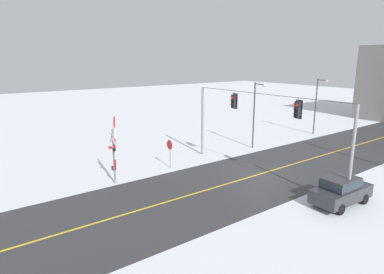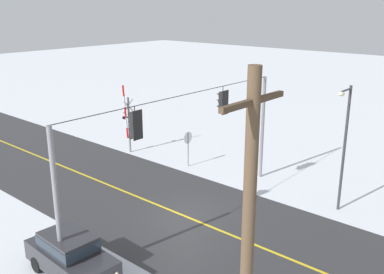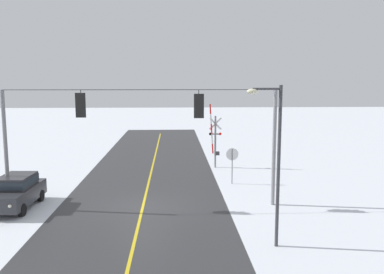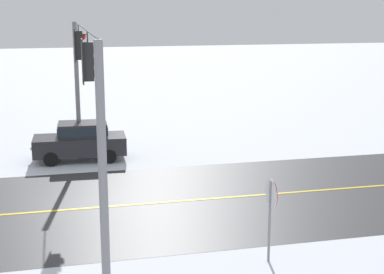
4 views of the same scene
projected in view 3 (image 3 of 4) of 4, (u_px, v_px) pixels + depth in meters
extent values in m
plane|color=silver|center=(143.00, 206.00, 21.61)|extent=(160.00, 160.00, 0.00)
cube|color=#303033|center=(131.00, 254.00, 15.68)|extent=(9.00, 80.00, 0.01)
cube|color=gold|center=(131.00, 254.00, 15.67)|extent=(0.14, 72.00, 0.01)
cylinder|color=gray|center=(274.00, 148.00, 21.50)|extent=(0.20, 0.20, 6.20)
cylinder|color=gray|center=(6.00, 150.00, 20.86)|extent=(0.20, 0.20, 6.20)
cylinder|color=#38383D|center=(141.00, 90.00, 20.75)|extent=(14.00, 0.04, 0.04)
cylinder|color=#38383D|center=(199.00, 93.00, 20.91)|extent=(0.04, 0.04, 0.29)
cube|color=black|center=(199.00, 106.00, 21.01)|extent=(0.34, 0.28, 1.08)
cube|color=black|center=(199.00, 106.00, 20.85)|extent=(0.52, 0.03, 1.26)
sphere|color=red|center=(199.00, 100.00, 21.11)|extent=(0.24, 0.24, 0.24)
cube|color=black|center=(198.00, 98.00, 21.17)|extent=(0.26, 0.16, 0.03)
sphere|color=black|center=(199.00, 106.00, 21.15)|extent=(0.24, 0.24, 0.24)
cube|color=black|center=(198.00, 104.00, 21.21)|extent=(0.26, 0.16, 0.03)
sphere|color=black|center=(199.00, 112.00, 21.20)|extent=(0.24, 0.24, 0.24)
cube|color=black|center=(198.00, 110.00, 21.26)|extent=(0.26, 0.16, 0.03)
cylinder|color=#38383D|center=(81.00, 92.00, 20.63)|extent=(0.04, 0.04, 0.24)
cube|color=black|center=(81.00, 105.00, 20.72)|extent=(0.34, 0.28, 1.08)
cube|color=black|center=(81.00, 105.00, 20.56)|extent=(0.52, 0.03, 1.26)
sphere|color=red|center=(82.00, 99.00, 20.83)|extent=(0.24, 0.24, 0.24)
cube|color=black|center=(82.00, 97.00, 20.88)|extent=(0.26, 0.16, 0.03)
sphere|color=black|center=(82.00, 105.00, 20.87)|extent=(0.24, 0.24, 0.24)
cube|color=black|center=(82.00, 103.00, 20.93)|extent=(0.26, 0.16, 0.03)
sphere|color=black|center=(82.00, 111.00, 20.92)|extent=(0.24, 0.24, 0.24)
cube|color=black|center=(82.00, 109.00, 20.97)|extent=(0.26, 0.16, 0.03)
cylinder|color=gray|center=(232.00, 166.00, 26.21)|extent=(0.07, 0.07, 2.30)
cylinder|color=#B71414|center=(232.00, 154.00, 26.14)|extent=(0.76, 0.03, 0.76)
cylinder|color=white|center=(232.00, 154.00, 26.12)|extent=(0.80, 0.02, 0.80)
cylinder|color=gray|center=(215.00, 142.00, 31.07)|extent=(0.14, 0.14, 4.00)
cube|color=white|center=(215.00, 124.00, 30.93)|extent=(0.98, 0.04, 0.98)
cube|color=white|center=(215.00, 124.00, 30.93)|extent=(0.98, 0.04, 0.98)
cube|color=#38383D|center=(215.00, 134.00, 31.03)|extent=(0.80, 0.06, 0.08)
sphere|color=red|center=(220.00, 134.00, 31.10)|extent=(0.22, 0.22, 0.22)
sphere|color=black|center=(210.00, 134.00, 31.07)|extent=(0.22, 0.22, 0.22)
cube|color=red|center=(213.00, 149.00, 31.13)|extent=(0.15, 0.08, 0.77)
cube|color=white|center=(212.00, 139.00, 31.03)|extent=(0.15, 0.08, 0.77)
cube|color=red|center=(212.00, 129.00, 30.92)|extent=(0.15, 0.08, 0.77)
cube|color=white|center=(211.00, 119.00, 30.81)|extent=(0.15, 0.08, 0.77)
cube|color=red|center=(210.00, 109.00, 30.70)|extent=(0.15, 0.08, 0.77)
cube|color=#38383D|center=(218.00, 153.00, 31.20)|extent=(0.28, 0.20, 0.28)
cube|color=#2D2D33|center=(16.00, 195.00, 21.20)|extent=(1.92, 4.17, 0.80)
cube|color=#2D2D33|center=(17.00, 181.00, 21.25)|extent=(1.58, 2.19, 0.64)
cube|color=#232D38|center=(17.00, 181.00, 21.25)|extent=(1.62, 2.27, 0.40)
sphere|color=#EFEACC|center=(10.00, 206.00, 19.15)|extent=(0.16, 0.16, 0.16)
cylinder|color=black|center=(22.00, 210.00, 20.01)|extent=(0.24, 0.65, 0.64)
cylinder|color=black|center=(41.00, 196.00, 22.52)|extent=(0.24, 0.65, 0.64)
cylinder|color=black|center=(12.00, 196.00, 22.51)|extent=(0.24, 0.65, 0.64)
cylinder|color=#38383D|center=(278.00, 168.00, 15.99)|extent=(0.14, 0.14, 6.50)
cylinder|color=#38383D|center=(267.00, 89.00, 15.54)|extent=(1.10, 0.09, 0.09)
ellipsoid|color=beige|center=(252.00, 91.00, 15.53)|extent=(0.44, 0.28, 0.22)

